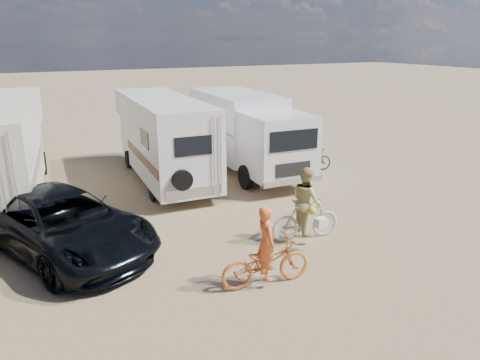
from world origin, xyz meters
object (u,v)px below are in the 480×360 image
rv_main (163,140)px  dark_suv (62,223)px  bike_parked (310,160)px  bike_woman (306,219)px  crate (264,184)px  box_truck (247,133)px  rider_man (266,250)px  rider_woman (306,207)px  cooler (104,218)px  bike_man (266,262)px

rv_main → dark_suv: size_ratio=1.30×
bike_parked → bike_woman: bearing=155.3°
rv_main → crate: size_ratio=16.17×
rv_main → box_truck: size_ratio=0.98×
box_truck → bike_parked: 2.73m
rider_man → crate: size_ratio=3.64×
dark_suv → rider_woman: (5.76, -2.10, 0.13)m
bike_woman → rider_man: rider_man is taller
bike_woman → rv_main: bearing=23.2°
cooler → box_truck: bearing=6.0°
box_truck → bike_woman: size_ratio=3.90×
dark_suv → bike_parked: bearing=-5.3°
dark_suv → bike_parked: (9.63, 3.12, -0.30)m
dark_suv → cooler: 1.84m
bike_man → rv_main: bearing=3.8°
bike_parked → bike_man: bearing=150.4°
bike_woman → rider_woman: size_ratio=1.05×
dark_suv → bike_woman: size_ratio=2.95×
rider_woman → rv_main: bearing=23.2°
rv_main → box_truck: bearing=-0.8°
bike_woman → rider_man: (-2.10, -1.54, 0.25)m
rv_main → bike_woman: bearing=-73.1°
rv_main → rider_man: rv_main is taller
bike_woman → bike_parked: bike_woman is taller
bike_man → rider_woman: (2.10, 1.54, 0.37)m
bike_woman → bike_parked: 6.49m
rider_woman → bike_woman: bearing=-170.4°
dark_suv → bike_woman: dark_suv is taller
rider_woman → cooler: bearing=63.2°
dark_suv → cooler: dark_suv is taller
bike_woman → bike_parked: (3.87, 5.21, -0.09)m
box_truck → rider_man: box_truck is taller
rv_main → bike_man: bearing=-89.9°
bike_man → crate: size_ratio=4.50×
box_truck → dark_suv: 8.72m
rider_woman → bike_parked: rider_woman is taller
rv_main → bike_woman: 7.05m
bike_woman → crate: (1.12, 4.15, -0.38)m
bike_woman → rider_woman: 0.33m
crate → rv_main: bearing=136.4°
bike_woman → crate: size_ratio=4.21×
bike_man → crate: bearing=-22.6°
bike_parked → crate: bearing=123.0°
rider_man → crate: rider_man is taller
bike_man → bike_woman: bearing=-46.8°
box_truck → rider_man: (-3.81, -8.08, -0.68)m
rider_man → bike_woman: bearing=-46.8°
rider_woman → crate: size_ratio=4.02×
rv_main → bike_parked: size_ratio=4.03×
bike_parked → crate: 2.96m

